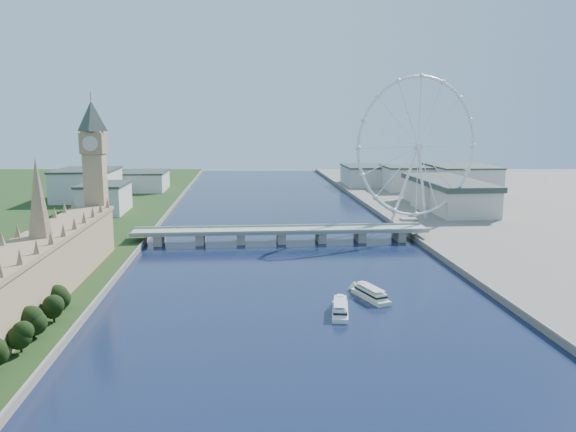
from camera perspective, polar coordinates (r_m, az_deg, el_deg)
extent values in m
cube|color=tan|center=(307.44, -23.60, -4.93)|extent=(24.00, 200.00, 28.00)
cone|color=#937A59|center=(300.83, -24.06, 1.72)|extent=(12.00, 12.00, 40.00)
cube|color=tan|center=(404.58, -18.92, 2.48)|extent=(13.00, 13.00, 80.00)
cube|color=#937A59|center=(402.06, -19.17, 7.01)|extent=(15.00, 15.00, 14.00)
pyramid|color=#2D3833|center=(401.93, -19.40, 10.99)|extent=(20.02, 20.02, 20.00)
cube|color=gray|center=(419.90, -0.71, -1.51)|extent=(220.00, 22.00, 2.00)
cube|color=gray|center=(424.67, -12.92, -2.28)|extent=(6.00, 20.00, 7.50)
cube|color=gray|center=(421.28, -8.88, -2.25)|extent=(6.00, 20.00, 7.50)
cube|color=gray|center=(420.00, -4.80, -2.20)|extent=(6.00, 20.00, 7.50)
cube|color=gray|center=(420.86, -0.71, -2.14)|extent=(6.00, 20.00, 7.50)
cube|color=gray|center=(423.85, 3.35, -2.07)|extent=(6.00, 20.00, 7.50)
cube|color=gray|center=(428.92, 7.32, -1.99)|extent=(6.00, 20.00, 7.50)
cube|color=gray|center=(436.00, 11.19, -1.91)|extent=(6.00, 20.00, 7.50)
torus|color=silver|center=(489.06, 13.11, 6.87)|extent=(113.60, 39.12, 118.60)
cylinder|color=silver|center=(489.06, 13.11, 6.87)|extent=(7.25, 6.61, 6.00)
cube|color=gray|center=(504.72, 12.17, -0.33)|extent=(14.00, 10.00, 2.00)
cube|color=beige|center=(561.96, -18.14, 1.66)|extent=(40.00, 60.00, 26.00)
cube|color=beige|center=(658.06, -19.72, 2.96)|extent=(60.00, 80.00, 32.00)
cube|color=beige|center=(725.49, -14.25, 3.42)|extent=(50.00, 70.00, 22.00)
cube|color=beige|center=(725.00, 12.16, 3.74)|extent=(60.00, 60.00, 28.00)
cube|color=beige|center=(725.74, 17.16, 3.61)|extent=(70.00, 90.00, 30.00)
cube|color=beige|center=(772.96, 8.03, 4.08)|extent=(60.00, 80.00, 24.00)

